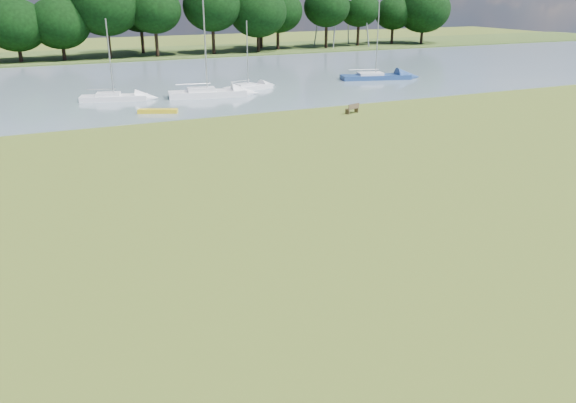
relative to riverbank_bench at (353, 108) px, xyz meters
name	(u,v)px	position (x,y,z in m)	size (l,w,h in m)	color
ground	(237,232)	(-16.55, -18.79, -0.40)	(220.00, 220.00, 0.00)	olive
river	(103,86)	(-16.55, 23.21, -0.40)	(220.00, 40.00, 0.10)	gray
far_bank	(76,57)	(-16.55, 53.21, -0.40)	(220.00, 20.00, 0.40)	#4C6626
riverbank_bench	(353,108)	(0.00, 0.00, 0.00)	(1.35, 0.79, 0.80)	brown
kayak	(158,111)	(-14.37, 6.42, -0.19)	(3.16, 0.74, 0.32)	yellow
tree_line	(56,15)	(-18.82, 49.21, 5.86)	(137.76, 8.69, 10.52)	black
sailboat_0	(113,96)	(-16.82, 13.64, 0.07)	(6.05, 3.14, 7.05)	white
sailboat_1	(375,75)	(11.72, 15.00, 0.10)	(8.00, 4.02, 9.34)	navy
sailboat_3	(248,86)	(-3.76, 14.07, 0.05)	(5.38, 2.92, 6.60)	white
sailboat_5	(207,91)	(-8.61, 11.99, 0.18)	(7.34, 3.20, 10.44)	white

